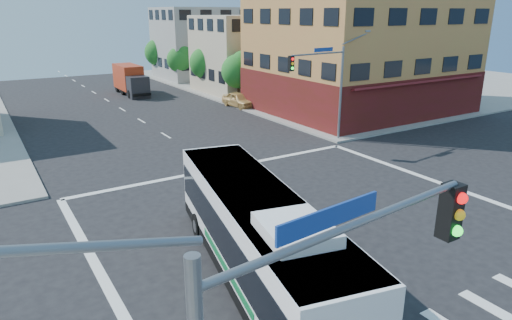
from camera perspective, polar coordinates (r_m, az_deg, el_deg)
ground at (r=21.33m, az=7.71°, el=-8.16°), size 120.00×120.00×0.00m
sidewalk_ne at (r=69.25m, az=11.95°, el=9.93°), size 50.00×50.00×0.15m
corner_building_ne at (r=46.44m, az=12.88°, el=13.30°), size 18.10×15.44×14.00m
building_east_near at (r=57.00m, az=-0.67°, el=13.13°), size 12.06×10.06×9.00m
building_east_far at (r=69.29m, az=-6.87°, el=14.29°), size 12.06×10.06×10.00m
signal_mast_ne at (r=33.43m, az=8.66°, el=10.30°), size 7.91×1.13×8.07m
street_tree_a at (r=49.34m, az=-2.10°, el=11.29°), size 3.60×3.60×5.53m
street_tree_b at (r=56.37m, az=-6.24°, el=12.20°), size 3.80×3.80×5.79m
street_tree_c at (r=63.66m, az=-9.45°, el=12.46°), size 3.40×3.40×5.29m
street_tree_d at (r=71.06m, az=-12.04°, el=13.21°), size 4.00×4.00×6.03m
transit_bus at (r=16.33m, az=0.19°, el=-9.43°), size 5.23×12.90×3.74m
box_truck at (r=56.61m, az=-15.39°, el=9.55°), size 2.30×7.55×3.39m
parked_car at (r=47.38m, az=-2.16°, el=7.53°), size 2.15×4.53×1.50m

